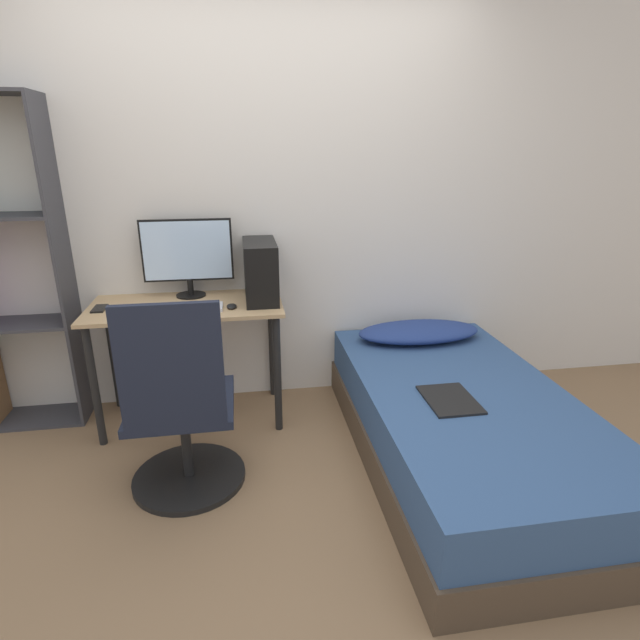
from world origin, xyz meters
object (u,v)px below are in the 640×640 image
object	(u,v)px
office_chair	(182,421)
pc_tower	(260,271)
bed	(462,426)
keyboard	(186,308)
monitor	(188,254)

from	to	relation	value
office_chair	pc_tower	size ratio (longest dim) A/B	2.37
bed	pc_tower	bearing A→B (deg)	143.60
keyboard	pc_tower	bearing A→B (deg)	19.51
bed	keyboard	world-z (taller)	keyboard
office_chair	keyboard	xyz separation A→B (m)	(-0.00, 0.60, 0.37)
bed	pc_tower	distance (m)	1.43
monitor	keyboard	xyz separation A→B (m)	(-0.01, -0.29, -0.25)
pc_tower	office_chair	bearing A→B (deg)	-119.74
office_chair	bed	bearing A→B (deg)	0.48
monitor	pc_tower	xyz separation A→B (m)	(0.42, -0.13, -0.09)
office_chair	monitor	distance (m)	1.08
office_chair	bed	xyz separation A→B (m)	(1.43, 0.01, -0.17)
monitor	keyboard	bearing A→B (deg)	-91.31
bed	office_chair	bearing A→B (deg)	-179.52
keyboard	pc_tower	world-z (taller)	pc_tower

